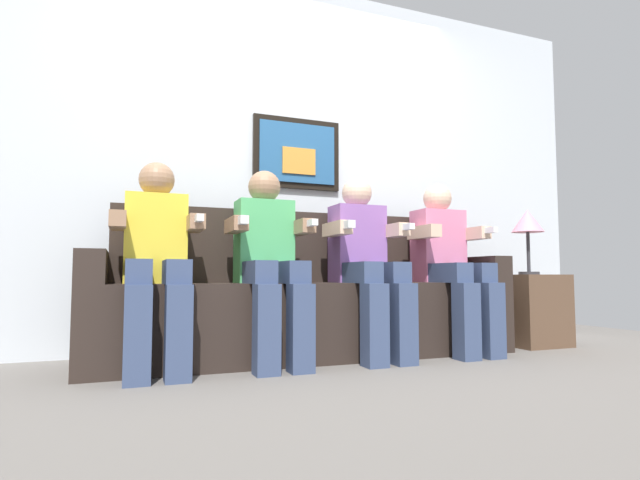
{
  "coord_description": "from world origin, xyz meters",
  "views": [
    {
      "loc": [
        -1.06,
        -2.56,
        0.49
      ],
      "look_at": [
        0.0,
        0.15,
        0.7
      ],
      "focal_mm": 28.08,
      "sensor_mm": 36.0,
      "label": 1
    }
  ],
  "objects_px": {
    "couch": "(309,305)",
    "person_left_center": "(269,255)",
    "side_table_right": "(530,310)",
    "table_lamp": "(528,224)",
    "person_rightmost": "(449,258)",
    "person_leftmost": "(157,254)",
    "person_right_center": "(366,257)"
  },
  "relations": [
    {
      "from": "person_leftmost",
      "to": "side_table_right",
      "type": "xyz_separation_m",
      "value": [
        2.54,
        0.06,
        -0.36
      ]
    },
    {
      "from": "side_table_right",
      "to": "person_right_center",
      "type": "bearing_deg",
      "value": -177.36
    },
    {
      "from": "couch",
      "to": "side_table_right",
      "type": "relative_size",
      "value": 5.14
    },
    {
      "from": "person_rightmost",
      "to": "side_table_right",
      "type": "xyz_separation_m",
      "value": [
        0.73,
        0.06,
        -0.36
      ]
    },
    {
      "from": "person_left_center",
      "to": "couch",
      "type": "bearing_deg",
      "value": 29.2
    },
    {
      "from": "person_leftmost",
      "to": "couch",
      "type": "bearing_deg",
      "value": 10.53
    },
    {
      "from": "couch",
      "to": "person_left_center",
      "type": "relative_size",
      "value": 2.31
    },
    {
      "from": "person_left_center",
      "to": "person_rightmost",
      "type": "distance_m",
      "value": 1.21
    },
    {
      "from": "couch",
      "to": "side_table_right",
      "type": "xyz_separation_m",
      "value": [
        1.63,
        -0.11,
        -0.06
      ]
    },
    {
      "from": "person_leftmost",
      "to": "table_lamp",
      "type": "relative_size",
      "value": 2.41
    },
    {
      "from": "person_left_center",
      "to": "side_table_right",
      "type": "bearing_deg",
      "value": 1.82
    },
    {
      "from": "person_right_center",
      "to": "person_rightmost",
      "type": "relative_size",
      "value": 1.0
    },
    {
      "from": "person_rightmost",
      "to": "table_lamp",
      "type": "xyz_separation_m",
      "value": [
        0.69,
        0.02,
        0.25
      ]
    },
    {
      "from": "side_table_right",
      "to": "table_lamp",
      "type": "height_order",
      "value": "table_lamp"
    },
    {
      "from": "couch",
      "to": "person_leftmost",
      "type": "distance_m",
      "value": 0.97
    },
    {
      "from": "couch",
      "to": "side_table_right",
      "type": "bearing_deg",
      "value": -3.77
    },
    {
      "from": "person_left_center",
      "to": "table_lamp",
      "type": "distance_m",
      "value": 1.91
    },
    {
      "from": "couch",
      "to": "person_rightmost",
      "type": "xyz_separation_m",
      "value": [
        0.91,
        -0.17,
        0.29
      ]
    },
    {
      "from": "person_rightmost",
      "to": "side_table_right",
      "type": "relative_size",
      "value": 2.22
    },
    {
      "from": "couch",
      "to": "side_table_right",
      "type": "distance_m",
      "value": 1.64
    },
    {
      "from": "person_rightmost",
      "to": "person_left_center",
      "type": "bearing_deg",
      "value": -179.98
    },
    {
      "from": "person_leftmost",
      "to": "table_lamp",
      "type": "bearing_deg",
      "value": 0.56
    },
    {
      "from": "person_left_center",
      "to": "person_rightmost",
      "type": "height_order",
      "value": "same"
    },
    {
      "from": "couch",
      "to": "person_left_center",
      "type": "xyz_separation_m",
      "value": [
        -0.3,
        -0.17,
        0.29
      ]
    },
    {
      "from": "person_left_center",
      "to": "table_lamp",
      "type": "xyz_separation_m",
      "value": [
        1.9,
        0.02,
        0.25
      ]
    },
    {
      "from": "side_table_right",
      "to": "table_lamp",
      "type": "relative_size",
      "value": 1.09
    },
    {
      "from": "person_rightmost",
      "to": "table_lamp",
      "type": "height_order",
      "value": "person_rightmost"
    },
    {
      "from": "couch",
      "to": "table_lamp",
      "type": "distance_m",
      "value": 1.69
    },
    {
      "from": "person_left_center",
      "to": "person_leftmost",
      "type": "bearing_deg",
      "value": 179.96
    },
    {
      "from": "side_table_right",
      "to": "table_lamp",
      "type": "bearing_deg",
      "value": -136.69
    },
    {
      "from": "person_leftmost",
      "to": "side_table_right",
      "type": "distance_m",
      "value": 2.57
    },
    {
      "from": "person_rightmost",
      "to": "person_leftmost",
      "type": "bearing_deg",
      "value": 180.0
    }
  ]
}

